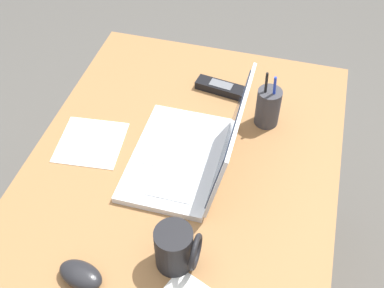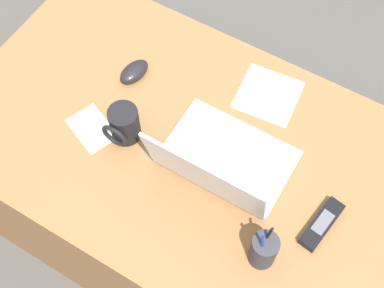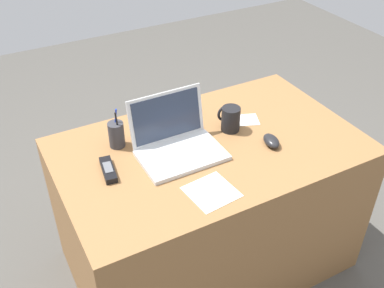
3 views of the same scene
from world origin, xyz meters
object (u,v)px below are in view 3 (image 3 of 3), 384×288
object	(u,v)px
coffee_mug_white	(230,118)
laptop	(177,143)
cordless_phone	(108,170)
pen_holder	(116,134)
computer_mouse	(271,141)

from	to	relation	value
coffee_mug_white	laptop	bearing A→B (deg)	-172.13
cordless_phone	pen_holder	xyz separation A→B (m)	(0.09, 0.15, 0.04)
coffee_mug_white	pen_holder	xyz separation A→B (m)	(-0.47, 0.12, 0.00)
computer_mouse	coffee_mug_white	distance (m)	0.20
cordless_phone	computer_mouse	bearing A→B (deg)	-12.67
laptop	cordless_phone	size ratio (longest dim) A/B	2.18
computer_mouse	pen_holder	size ratio (longest dim) A/B	0.59
computer_mouse	pen_holder	xyz separation A→B (m)	(-0.56, 0.30, 0.04)
computer_mouse	cordless_phone	distance (m)	0.67
pen_holder	computer_mouse	bearing A→B (deg)	-27.65
computer_mouse	coffee_mug_white	world-z (taller)	coffee_mug_white
laptop	cordless_phone	distance (m)	0.29
laptop	coffee_mug_white	world-z (taller)	laptop
cordless_phone	pen_holder	distance (m)	0.18
cordless_phone	coffee_mug_white	bearing A→B (deg)	3.19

